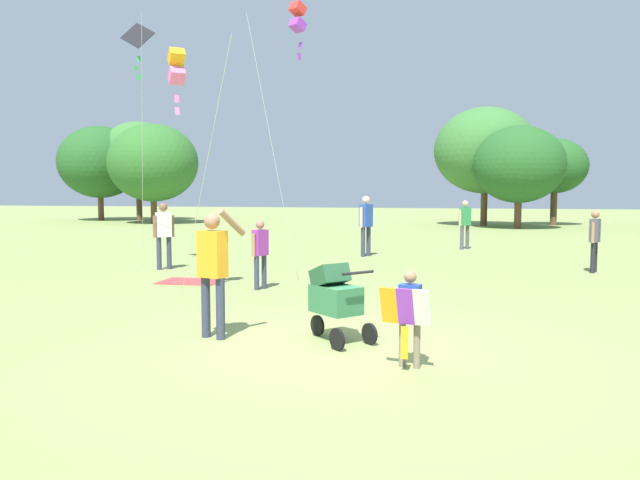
% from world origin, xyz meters
% --- Properties ---
extents(ground_plane, '(120.00, 120.00, 0.00)m').
position_xyz_m(ground_plane, '(0.00, 0.00, 0.00)').
color(ground_plane, '#849351').
extents(treeline_distant, '(44.41, 7.93, 6.46)m').
position_xyz_m(treeline_distant, '(-1.73, 27.55, 3.82)').
color(treeline_distant, brown).
rests_on(treeline_distant, ground).
extents(child_with_butterfly_kite, '(0.58, 0.40, 1.09)m').
position_xyz_m(child_with_butterfly_kite, '(0.97, -0.81, 0.65)').
color(child_with_butterfly_kite, '#7F705B').
rests_on(child_with_butterfly_kite, ground).
extents(person_adult_flyer, '(0.64, 0.50, 1.76)m').
position_xyz_m(person_adult_flyer, '(-1.69, 0.05, 1.01)').
color(person_adult_flyer, '#33384C').
rests_on(person_adult_flyer, ground).
extents(stroller, '(1.00, 0.95, 1.03)m').
position_xyz_m(stroller, '(-0.07, 0.23, 0.61)').
color(stroller, black).
rests_on(stroller, ground).
extents(kite_adult_black, '(2.28, 2.98, 4.54)m').
position_xyz_m(kite_adult_black, '(-3.51, 2.95, 4.17)').
color(kite_adult_black, '#F4A319').
rests_on(kite_adult_black, ground).
extents(kite_orange_delta, '(0.90, 1.35, 5.81)m').
position_xyz_m(kite_orange_delta, '(-1.79, 5.00, 5.47)').
color(kite_orange_delta, red).
rests_on(kite_orange_delta, ground).
extents(kite_green_novelty, '(1.90, 2.72, 6.17)m').
position_xyz_m(kite_green_novelty, '(-6.28, 6.70, 5.54)').
color(kite_green_novelty, black).
rests_on(kite_green_novelty, ground).
extents(person_red_shirt, '(0.39, 0.52, 1.80)m').
position_xyz_m(person_red_shirt, '(-1.17, 10.75, 1.06)').
color(person_red_shirt, '#33384C').
rests_on(person_red_shirt, ground).
extents(person_sitting_far, '(0.40, 0.40, 1.63)m').
position_xyz_m(person_sitting_far, '(1.73, 13.62, 0.96)').
color(person_sitting_far, '#4C4C51').
rests_on(person_sitting_far, ground).
extents(person_couple_left, '(0.31, 0.45, 1.50)m').
position_xyz_m(person_couple_left, '(4.70, 8.27, 0.88)').
color(person_couple_left, '#232328').
rests_on(person_couple_left, ground).
extents(person_kid_running, '(0.41, 0.41, 1.66)m').
position_xyz_m(person_kid_running, '(-5.65, 6.62, 0.98)').
color(person_kid_running, '#33384C').
rests_on(person_kid_running, ground).
extents(person_back_turned, '(0.30, 0.41, 1.39)m').
position_xyz_m(person_back_turned, '(-2.35, 4.14, 0.82)').
color(person_back_turned, '#33384C').
rests_on(person_back_turned, ground).
extents(picnic_blanket, '(1.32, 1.05, 0.02)m').
position_xyz_m(picnic_blanket, '(-4.14, 4.79, 0.01)').
color(picnic_blanket, '#CC3D3D').
rests_on(picnic_blanket, ground).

